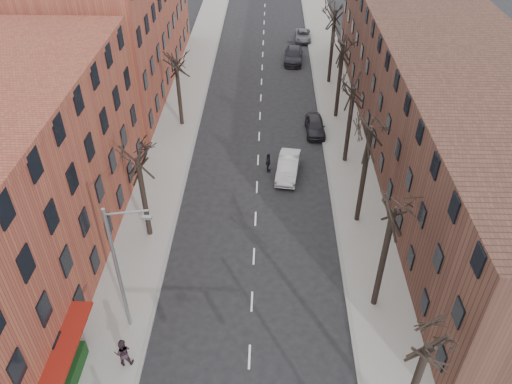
{
  "coord_description": "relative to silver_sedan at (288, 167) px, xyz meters",
  "views": [
    {
      "loc": [
        0.83,
        -8.66,
        24.49
      ],
      "look_at": [
        0.09,
        18.1,
        4.0
      ],
      "focal_mm": 35.0,
      "sensor_mm": 36.0,
      "label": 1
    }
  ],
  "objects": [
    {
      "name": "sidewalk_left",
      "position": [
        -10.57,
        9.15,
        -0.72
      ],
      "size": [
        4.0,
        90.0,
        0.15
      ],
      "primitive_type": "cube",
      "color": "gray",
      "rests_on": "ground"
    },
    {
      "name": "sidewalk_right",
      "position": [
        5.43,
        9.15,
        -0.72
      ],
      "size": [
        4.0,
        90.0,
        0.15
      ],
      "primitive_type": "cube",
      "color": "gray",
      "rests_on": "ground"
    },
    {
      "name": "building_left_far",
      "position": [
        -18.57,
        18.15,
        6.21
      ],
      "size": [
        12.0,
        28.0,
        14.0
      ],
      "primitive_type": "cube",
      "color": "brown",
      "rests_on": "ground"
    },
    {
      "name": "building_right",
      "position": [
        13.43,
        4.15,
        4.21
      ],
      "size": [
        12.0,
        50.0,
        10.0
      ],
      "primitive_type": "cube",
      "color": "#4B2D23",
      "rests_on": "ground"
    },
    {
      "name": "tree_right_b",
      "position": [
        5.03,
        -13.85,
        -0.79
      ],
      "size": [
        5.2,
        5.2,
        10.8
      ],
      "primitive_type": null,
      "color": "black",
      "rests_on": "ground"
    },
    {
      "name": "tree_right_c",
      "position": [
        5.03,
        -5.85,
        -0.79
      ],
      "size": [
        5.2,
        5.2,
        11.6
      ],
      "primitive_type": null,
      "color": "black",
      "rests_on": "ground"
    },
    {
      "name": "tree_right_d",
      "position": [
        5.03,
        2.15,
        -0.79
      ],
      "size": [
        5.2,
        5.2,
        10.0
      ],
      "primitive_type": null,
      "color": "black",
      "rests_on": "ground"
    },
    {
      "name": "tree_right_e",
      "position": [
        5.03,
        10.15,
        -0.79
      ],
      "size": [
        5.2,
        5.2,
        10.8
      ],
      "primitive_type": null,
      "color": "black",
      "rests_on": "ground"
    },
    {
      "name": "tree_right_f",
      "position": [
        5.03,
        18.15,
        -0.79
      ],
      "size": [
        5.2,
        5.2,
        11.6
      ],
      "primitive_type": null,
      "color": "black",
      "rests_on": "ground"
    },
    {
      "name": "tree_left_a",
      "position": [
        -10.17,
        -7.85,
        -0.79
      ],
      "size": [
        5.2,
        5.2,
        9.5
      ],
      "primitive_type": null,
      "color": "black",
      "rests_on": "ground"
    },
    {
      "name": "tree_left_b",
      "position": [
        -10.17,
        8.15,
        -0.79
      ],
      "size": [
        5.2,
        5.2,
        9.5
      ],
      "primitive_type": null,
      "color": "black",
      "rests_on": "ground"
    },
    {
      "name": "streetlight",
      "position": [
        -9.6,
        -15.85,
        4.22
      ],
      "size": [
        2.45,
        0.22,
        9.03
      ],
      "color": "slate",
      "rests_on": "ground"
    },
    {
      "name": "silver_sedan",
      "position": [
        0.0,
        0.0,
        0.0
      ],
      "size": [
        2.3,
        5.0,
        1.59
      ],
      "primitive_type": "imported",
      "rotation": [
        0.0,
        0.0,
        -0.13
      ],
      "color": "#B1B3B9",
      "rests_on": "ground"
    },
    {
      "name": "parked_car_near",
      "position": [
        2.73,
        7.03,
        -0.06
      ],
      "size": [
        1.89,
        4.38,
        1.47
      ],
      "primitive_type": "imported",
      "rotation": [
        0.0,
        0.0,
        0.03
      ],
      "color": "black",
      "rests_on": "ground"
    },
    {
      "name": "parked_car_mid",
      "position": [
        1.23,
        24.1,
        -0.02
      ],
      "size": [
        2.56,
        5.49,
        1.55
      ],
      "primitive_type": "imported",
      "rotation": [
        0.0,
        0.0,
        -0.07
      ],
      "color": "black",
      "rests_on": "ground"
    },
    {
      "name": "parked_car_far",
      "position": [
        2.73,
        31.26,
        -0.18
      ],
      "size": [
        2.16,
        4.49,
        1.23
      ],
      "primitive_type": "imported",
      "rotation": [
        0.0,
        0.0,
        -0.03
      ],
      "color": "#57585E",
      "rests_on": "ground"
    },
    {
      "name": "pedestrian_b",
      "position": [
        -9.43,
        -18.51,
        0.31
      ],
      "size": [
        1.04,
        0.87,
        1.9
      ],
      "primitive_type": "imported",
      "rotation": [
        0.0,
        0.0,
        3.32
      ],
      "color": "#2A1C24",
      "rests_on": "sidewalk_left"
    },
    {
      "name": "pedestrian_crossing",
      "position": [
        -1.67,
        0.44,
        0.09
      ],
      "size": [
        0.56,
        1.08,
        1.76
      ],
      "primitive_type": "imported",
      "rotation": [
        0.0,
        0.0,
        1.44
      ],
      "color": "black",
      "rests_on": "ground"
    }
  ]
}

